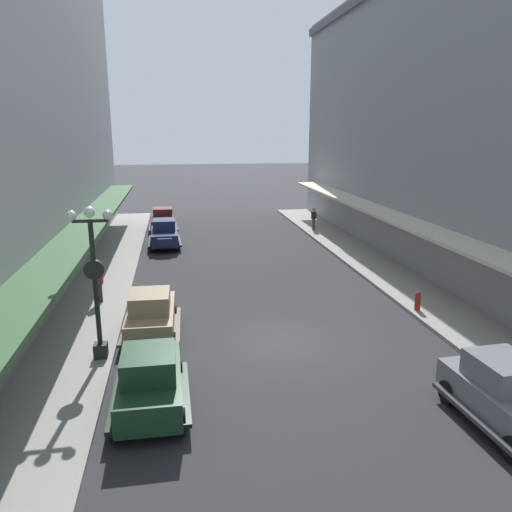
% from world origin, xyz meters
% --- Properties ---
extents(ground_plane, '(200.00, 200.00, 0.00)m').
position_xyz_m(ground_plane, '(0.00, 0.00, 0.00)').
color(ground_plane, '#2D2D30').
extents(sidewalk_left, '(3.00, 60.00, 0.15)m').
position_xyz_m(sidewalk_left, '(-7.50, 0.00, 0.07)').
color(sidewalk_left, '#99968E').
rests_on(sidewalk_left, ground).
extents(sidewalk_right, '(3.00, 60.00, 0.15)m').
position_xyz_m(sidewalk_right, '(7.50, 0.00, 0.07)').
color(sidewalk_right, '#99968E').
rests_on(sidewalk_right, ground).
extents(parked_car_0, '(2.23, 4.29, 1.84)m').
position_xyz_m(parked_car_0, '(-4.51, 16.41, 0.94)').
color(parked_car_0, '#19234C').
rests_on(parked_car_0, ground).
extents(parked_car_1, '(2.17, 4.27, 1.84)m').
position_xyz_m(parked_car_1, '(-4.60, -3.83, 0.94)').
color(parked_car_1, '#193D23').
rests_on(parked_car_1, ground).
extents(parked_car_2, '(2.23, 4.29, 1.84)m').
position_xyz_m(parked_car_2, '(-4.78, 1.30, 0.94)').
color(parked_car_2, '#997F5B').
rests_on(parked_car_2, ground).
extents(parked_car_3, '(2.30, 4.32, 1.84)m').
position_xyz_m(parked_car_3, '(4.66, -6.19, 0.94)').
color(parked_car_3, slate).
rests_on(parked_car_3, ground).
extents(parked_car_4, '(2.27, 4.31, 1.84)m').
position_xyz_m(parked_car_4, '(-4.69, 21.58, 0.94)').
color(parked_car_4, '#591919').
rests_on(parked_car_4, ground).
extents(lamp_post_with_clock, '(1.42, 0.44, 5.16)m').
position_xyz_m(lamp_post_with_clock, '(-6.40, -0.53, 2.99)').
color(lamp_post_with_clock, black).
rests_on(lamp_post_with_clock, sidewalk_left).
extents(fire_hydrant, '(0.24, 0.24, 0.82)m').
position_xyz_m(fire_hydrant, '(6.35, 2.01, 0.56)').
color(fire_hydrant, '#B21E19').
rests_on(fire_hydrant, sidewalk_right).
extents(pedestrian_0, '(0.36, 0.28, 1.67)m').
position_xyz_m(pedestrian_0, '(6.78, 19.87, 1.01)').
color(pedestrian_0, '#4C4238').
rests_on(pedestrian_0, sidewalk_right).
extents(pedestrian_1, '(0.36, 0.24, 1.64)m').
position_xyz_m(pedestrian_1, '(-7.21, 5.27, 0.99)').
color(pedestrian_1, '#2D2D33').
rests_on(pedestrian_1, sidewalk_left).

